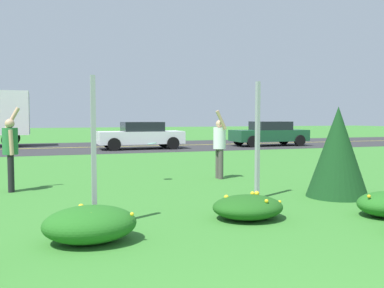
{
  "coord_description": "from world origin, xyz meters",
  "views": [
    {
      "loc": [
        -1.43,
        -1.2,
        1.7
      ],
      "look_at": [
        1.39,
        6.9,
        1.16
      ],
      "focal_mm": 40.2,
      "sensor_mm": 36.0,
      "label": 1
    }
  ],
  "objects_px": {
    "sign_post_near_path": "(94,152)",
    "frisbee_pale_blue": "(152,143)",
    "person_catcher_white_shirt": "(219,143)",
    "sign_post_by_roadside": "(257,140)",
    "person_thrower_green_shirt": "(10,148)",
    "car_dark_green_leftmost": "(269,133)",
    "car_white_center_left": "(141,135)"
  },
  "relations": [
    {
      "from": "sign_post_near_path",
      "to": "car_white_center_left",
      "type": "relative_size",
      "value": 0.52
    },
    {
      "from": "sign_post_by_roadside",
      "to": "car_dark_green_leftmost",
      "type": "height_order",
      "value": "sign_post_by_roadside"
    },
    {
      "from": "sign_post_near_path",
      "to": "frisbee_pale_blue",
      "type": "distance_m",
      "value": 4.78
    },
    {
      "from": "sign_post_by_roadside",
      "to": "car_dark_green_leftmost",
      "type": "xyz_separation_m",
      "value": [
        8.55,
        14.67,
        -0.48
      ]
    },
    {
      "from": "sign_post_by_roadside",
      "to": "person_thrower_green_shirt",
      "type": "xyz_separation_m",
      "value": [
        -4.91,
        2.58,
        -0.21
      ]
    },
    {
      "from": "person_thrower_green_shirt",
      "to": "sign_post_by_roadside",
      "type": "bearing_deg",
      "value": -27.74
    },
    {
      "from": "frisbee_pale_blue",
      "to": "car_dark_green_leftmost",
      "type": "xyz_separation_m",
      "value": [
        10.05,
        11.63,
        -0.27
      ]
    },
    {
      "from": "frisbee_pale_blue",
      "to": "car_white_center_left",
      "type": "bearing_deg",
      "value": 79.02
    },
    {
      "from": "sign_post_near_path",
      "to": "car_white_center_left",
      "type": "xyz_separation_m",
      "value": [
        4.24,
        15.98,
        -0.43
      ]
    },
    {
      "from": "car_dark_green_leftmost",
      "to": "car_white_center_left",
      "type": "bearing_deg",
      "value": 180.0
    },
    {
      "from": "person_catcher_white_shirt",
      "to": "frisbee_pale_blue",
      "type": "relative_size",
      "value": 7.76
    },
    {
      "from": "sign_post_near_path",
      "to": "person_thrower_green_shirt",
      "type": "bearing_deg",
      "value": 110.16
    },
    {
      "from": "sign_post_by_roadside",
      "to": "frisbee_pale_blue",
      "type": "xyz_separation_m",
      "value": [
        -1.49,
        3.04,
        -0.21
      ]
    },
    {
      "from": "person_thrower_green_shirt",
      "to": "frisbee_pale_blue",
      "type": "height_order",
      "value": "person_thrower_green_shirt"
    },
    {
      "from": "car_dark_green_leftmost",
      "to": "person_thrower_green_shirt",
      "type": "bearing_deg",
      "value": -138.09
    },
    {
      "from": "sign_post_by_roadside",
      "to": "car_dark_green_leftmost",
      "type": "bearing_deg",
      "value": 59.76
    },
    {
      "from": "sign_post_by_roadside",
      "to": "frisbee_pale_blue",
      "type": "height_order",
      "value": "sign_post_by_roadside"
    },
    {
      "from": "frisbee_pale_blue",
      "to": "sign_post_by_roadside",
      "type": "bearing_deg",
      "value": -63.82
    },
    {
      "from": "person_catcher_white_shirt",
      "to": "car_white_center_left",
      "type": "xyz_separation_m",
      "value": [
        0.37,
        11.72,
        -0.24
      ]
    },
    {
      "from": "person_catcher_white_shirt",
      "to": "person_thrower_green_shirt",
      "type": "bearing_deg",
      "value": -176.08
    },
    {
      "from": "sign_post_by_roadside",
      "to": "person_thrower_green_shirt",
      "type": "bearing_deg",
      "value": 152.26
    },
    {
      "from": "person_catcher_white_shirt",
      "to": "car_dark_green_leftmost",
      "type": "xyz_separation_m",
      "value": [
        8.17,
        11.72,
        -0.24
      ]
    },
    {
      "from": "frisbee_pale_blue",
      "to": "car_dark_green_leftmost",
      "type": "height_order",
      "value": "car_dark_green_leftmost"
    },
    {
      "from": "sign_post_near_path",
      "to": "sign_post_by_roadside",
      "type": "bearing_deg",
      "value": 20.55
    },
    {
      "from": "car_dark_green_leftmost",
      "to": "car_white_center_left",
      "type": "xyz_separation_m",
      "value": [
        -7.79,
        0.0,
        0.0
      ]
    },
    {
      "from": "sign_post_near_path",
      "to": "sign_post_by_roadside",
      "type": "height_order",
      "value": "sign_post_by_roadside"
    },
    {
      "from": "person_catcher_white_shirt",
      "to": "frisbee_pale_blue",
      "type": "xyz_separation_m",
      "value": [
        -1.88,
        0.09,
        0.03
      ]
    },
    {
      "from": "person_thrower_green_shirt",
      "to": "car_white_center_left",
      "type": "relative_size",
      "value": 0.43
    },
    {
      "from": "sign_post_near_path",
      "to": "person_catcher_white_shirt",
      "type": "xyz_separation_m",
      "value": [
        3.87,
        4.25,
        -0.19
      ]
    },
    {
      "from": "frisbee_pale_blue",
      "to": "person_catcher_white_shirt",
      "type": "bearing_deg",
      "value": -2.86
    },
    {
      "from": "sign_post_near_path",
      "to": "frisbee_pale_blue",
      "type": "relative_size",
      "value": 9.58
    },
    {
      "from": "sign_post_near_path",
      "to": "person_catcher_white_shirt",
      "type": "distance_m",
      "value": 5.75
    }
  ]
}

